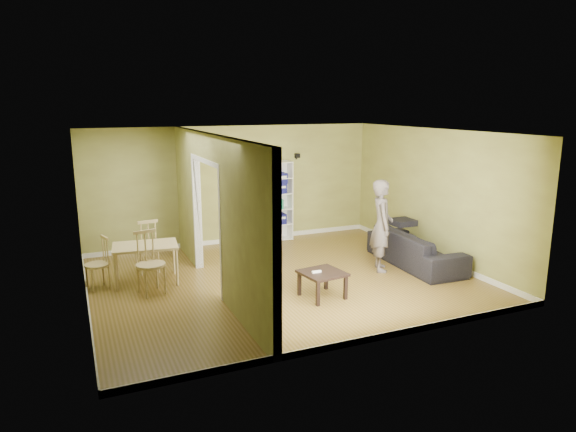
{
  "coord_description": "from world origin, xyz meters",
  "views": [
    {
      "loc": [
        -3.33,
        -8.04,
        3.08
      ],
      "look_at": [
        0.2,
        0.2,
        1.1
      ],
      "focal_mm": 32.0,
      "sensor_mm": 36.0,
      "label": 1
    }
  ],
  "objects_px": {
    "sofa": "(416,243)",
    "person": "(382,218)",
    "coffee_table": "(322,276)",
    "chair_near": "(151,263)",
    "bookshelf": "(274,201)",
    "chair_far": "(146,245)",
    "dining_table": "(145,249)",
    "chair_left": "(97,263)"
  },
  "relations": [
    {
      "from": "chair_left",
      "to": "chair_near",
      "type": "xyz_separation_m",
      "value": [
        0.8,
        -0.59,
        0.08
      ]
    },
    {
      "from": "chair_left",
      "to": "chair_near",
      "type": "height_order",
      "value": "chair_near"
    },
    {
      "from": "dining_table",
      "to": "chair_near",
      "type": "bearing_deg",
      "value": -90.3
    },
    {
      "from": "sofa",
      "to": "person",
      "type": "height_order",
      "value": "person"
    },
    {
      "from": "coffee_table",
      "to": "chair_near",
      "type": "bearing_deg",
      "value": 153.3
    },
    {
      "from": "sofa",
      "to": "dining_table",
      "type": "xyz_separation_m",
      "value": [
        -4.94,
        1.03,
        0.17
      ]
    },
    {
      "from": "sofa",
      "to": "chair_far",
      "type": "relative_size",
      "value": 2.2
    },
    {
      "from": "bookshelf",
      "to": "dining_table",
      "type": "relative_size",
      "value": 1.66
    },
    {
      "from": "sofa",
      "to": "bookshelf",
      "type": "relative_size",
      "value": 1.25
    },
    {
      "from": "sofa",
      "to": "dining_table",
      "type": "distance_m",
      "value": 5.05
    },
    {
      "from": "dining_table",
      "to": "chair_left",
      "type": "xyz_separation_m",
      "value": [
        -0.8,
        -0.0,
        -0.16
      ]
    },
    {
      "from": "chair_far",
      "to": "coffee_table",
      "type": "bearing_deg",
      "value": 127.51
    },
    {
      "from": "coffee_table",
      "to": "chair_left",
      "type": "xyz_separation_m",
      "value": [
        -3.31,
        1.85,
        0.08
      ]
    },
    {
      "from": "sofa",
      "to": "dining_table",
      "type": "bearing_deg",
      "value": 80.77
    },
    {
      "from": "bookshelf",
      "to": "coffee_table",
      "type": "height_order",
      "value": "bookshelf"
    },
    {
      "from": "chair_near",
      "to": "chair_left",
      "type": "bearing_deg",
      "value": 129.8
    },
    {
      "from": "person",
      "to": "coffee_table",
      "type": "height_order",
      "value": "person"
    },
    {
      "from": "chair_far",
      "to": "person",
      "type": "bearing_deg",
      "value": 151.17
    },
    {
      "from": "coffee_table",
      "to": "chair_left",
      "type": "bearing_deg",
      "value": 150.77
    },
    {
      "from": "person",
      "to": "coffee_table",
      "type": "relative_size",
      "value": 3.13
    },
    {
      "from": "person",
      "to": "bookshelf",
      "type": "bearing_deg",
      "value": 43.5
    },
    {
      "from": "person",
      "to": "dining_table",
      "type": "distance_m",
      "value": 4.29
    },
    {
      "from": "dining_table",
      "to": "person",
      "type": "bearing_deg",
      "value": -13.91
    },
    {
      "from": "sofa",
      "to": "chair_far",
      "type": "xyz_separation_m",
      "value": [
        -4.84,
        1.6,
        0.08
      ]
    },
    {
      "from": "bookshelf",
      "to": "chair_far",
      "type": "distance_m",
      "value": 3.3
    },
    {
      "from": "bookshelf",
      "to": "chair_left",
      "type": "relative_size",
      "value": 2.02
    },
    {
      "from": "chair_left",
      "to": "chair_far",
      "type": "distance_m",
      "value": 1.06
    },
    {
      "from": "chair_near",
      "to": "bookshelf",
      "type": "bearing_deg",
      "value": 23.55
    },
    {
      "from": "sofa",
      "to": "person",
      "type": "distance_m",
      "value": 0.98
    },
    {
      "from": "sofa",
      "to": "person",
      "type": "relative_size",
      "value": 1.12
    },
    {
      "from": "person",
      "to": "chair_far",
      "type": "bearing_deg",
      "value": 92.26
    },
    {
      "from": "person",
      "to": "chair_near",
      "type": "height_order",
      "value": "person"
    },
    {
      "from": "person",
      "to": "coffee_table",
      "type": "distance_m",
      "value": 1.95
    },
    {
      "from": "bookshelf",
      "to": "dining_table",
      "type": "distance_m",
      "value": 3.62
    },
    {
      "from": "coffee_table",
      "to": "chair_far",
      "type": "xyz_separation_m",
      "value": [
        -2.41,
        2.42,
        0.15
      ]
    },
    {
      "from": "person",
      "to": "dining_table",
      "type": "height_order",
      "value": "person"
    },
    {
      "from": "dining_table",
      "to": "bookshelf",
      "type": "bearing_deg",
      "value": 29.91
    },
    {
      "from": "chair_far",
      "to": "chair_left",
      "type": "bearing_deg",
      "value": 24.92
    },
    {
      "from": "bookshelf",
      "to": "chair_far",
      "type": "xyz_separation_m",
      "value": [
        -3.03,
        -1.24,
        -0.39
      ]
    },
    {
      "from": "person",
      "to": "chair_far",
      "type": "distance_m",
      "value": 4.38
    },
    {
      "from": "bookshelf",
      "to": "chair_left",
      "type": "xyz_separation_m",
      "value": [
        -3.93,
        -1.8,
        -0.45
      ]
    },
    {
      "from": "chair_near",
      "to": "person",
      "type": "bearing_deg",
      "value": -19.81
    }
  ]
}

